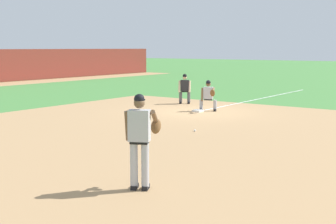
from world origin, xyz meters
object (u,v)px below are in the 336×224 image
object	(u,v)px
umpire	(185,88)
baseball	(195,131)
first_baseman	(208,94)
pitcher	(141,136)
first_base_bag	(198,111)

from	to	relation	value
umpire	baseball	bearing A→B (deg)	-143.90
baseball	umpire	xyz separation A→B (m)	(6.22, 4.54, 0.76)
baseball	first_baseman	distance (m)	5.11
umpire	pitcher	bearing A→B (deg)	-149.82
pitcher	first_baseman	distance (m)	11.46
pitcher	first_base_bag	bearing A→B (deg)	26.40
first_base_bag	umpire	world-z (taller)	umpire
baseball	pitcher	distance (m)	6.49
pitcher	first_baseman	bearing A→B (deg)	24.26
baseball	pitcher	xyz separation A→B (m)	(-5.89, -2.51, 1.02)
first_base_bag	first_baseman	size ratio (longest dim) A/B	0.28
baseball	umpire	distance (m)	7.74
pitcher	umpire	bearing A→B (deg)	30.18
first_baseman	umpire	bearing A→B (deg)	54.49
pitcher	first_baseman	world-z (taller)	pitcher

